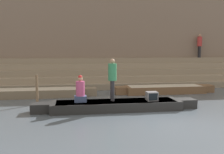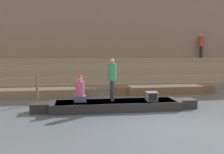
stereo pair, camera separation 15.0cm
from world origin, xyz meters
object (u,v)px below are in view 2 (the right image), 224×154
person_standing (112,77)px  moored_boat_distant (165,89)px  moored_boat_shore (39,92)px  mooring_post (37,90)px  rowboat_main (116,105)px  person_on_steps (201,44)px  person_rowing (80,91)px  tv_set (152,96)px

person_standing → moored_boat_distant: (3.70, 3.69, -1.19)m
moored_boat_shore → mooring_post: size_ratio=4.52×
rowboat_main → person_standing: person_standing is taller
mooring_post → person_on_steps: person_on_steps is taller
moored_boat_distant → mooring_post: (-7.03, -2.15, 0.46)m
rowboat_main → person_on_steps: person_on_steps is taller
person_standing → mooring_post: bearing=147.6°
person_rowing → tv_set: bearing=0.4°
rowboat_main → tv_set: 1.57m
rowboat_main → mooring_post: mooring_post is taller
person_standing → moored_boat_distant: bearing=37.3°
person_standing → moored_boat_shore: 5.11m
person_standing → tv_set: size_ratio=3.84×
person_rowing → person_standing: bearing=7.5°
rowboat_main → person_on_steps: (7.89, 8.16, 2.76)m
person_rowing → mooring_post: (-1.96, 1.62, -0.14)m
person_rowing → moored_boat_shore: bearing=124.6°
person_rowing → moored_boat_shore: (-2.13, 3.61, -0.61)m
moored_boat_shore → person_on_steps: bearing=21.7°
tv_set → moored_boat_distant: (2.03, 3.97, -0.35)m
person_rowing → tv_set: 3.05m
mooring_post → person_rowing: bearing=-39.6°
person_on_steps → rowboat_main: bearing=110.2°
person_rowing → person_on_steps: bearing=44.8°
person_standing → person_rowing: person_standing is taller
moored_boat_shore → moored_boat_distant: size_ratio=1.05×
mooring_post → tv_set: bearing=-20.0°
person_standing → person_rowing: (-1.37, -0.08, -0.58)m
person_standing → person_on_steps: size_ratio=1.00×
moored_boat_shore → person_on_steps: (11.54, 4.50, 2.74)m
person_rowing → moored_boat_shore: person_rowing is taller
person_rowing → mooring_post: bearing=144.5°
mooring_post → moored_boat_distant: bearing=17.0°
person_standing → moored_boat_distant: size_ratio=0.30×
moored_boat_distant → person_on_steps: person_on_steps is taller
person_rowing → rowboat_main: bearing=2.1°
rowboat_main → person_standing: size_ratio=3.92×
person_rowing → moored_boat_distant: size_ratio=0.19×
moored_boat_shore → person_on_steps: 12.68m
person_standing → moored_boat_shore: person_standing is taller
tv_set → mooring_post: size_ratio=0.34×
person_rowing → person_on_steps: 12.60m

